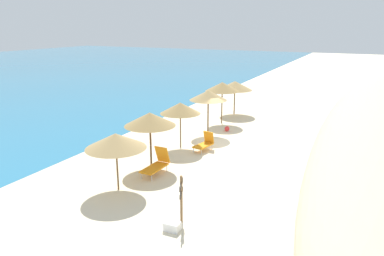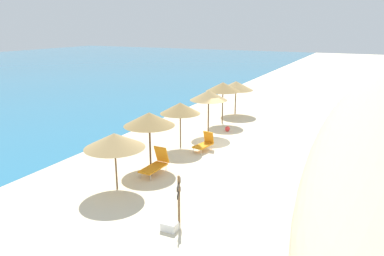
{
  "view_description": "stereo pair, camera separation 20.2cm",
  "coord_description": "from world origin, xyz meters",
  "px_view_note": "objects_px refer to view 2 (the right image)",
  "views": [
    {
      "loc": [
        -19.5,
        -7.35,
        6.84
      ],
      "look_at": [
        -0.99,
        1.67,
        1.02
      ],
      "focal_mm": 34.16,
      "sensor_mm": 36.0,
      "label": 1
    },
    {
      "loc": [
        -19.41,
        -7.53,
        6.84
      ],
      "look_at": [
        -0.99,
        1.67,
        1.02
      ],
      "focal_mm": 34.16,
      "sensor_mm": 36.0,
      "label": 2
    }
  ],
  "objects_px": {
    "beach_umbrella_2": "(180,108)",
    "wooden_signpost": "(179,195)",
    "cooler_box": "(169,226)",
    "beach_umbrella_3": "(209,95)",
    "beach_ball": "(227,129)",
    "beach_umbrella_4": "(223,87)",
    "lounge_chair_0": "(205,143)",
    "beach_umbrella_5": "(236,86)",
    "beach_umbrella_0": "(114,141)",
    "lounge_chair_1": "(156,163)",
    "beach_umbrella_1": "(149,119)"
  },
  "relations": [
    {
      "from": "lounge_chair_1",
      "to": "beach_umbrella_0",
      "type": "bearing_deg",
      "value": 77.76
    },
    {
      "from": "wooden_signpost",
      "to": "beach_umbrella_0",
      "type": "bearing_deg",
      "value": 50.77
    },
    {
      "from": "beach_umbrella_5",
      "to": "beach_ball",
      "type": "bearing_deg",
      "value": -165.74
    },
    {
      "from": "beach_umbrella_2",
      "to": "beach_umbrella_4",
      "type": "bearing_deg",
      "value": -1.23
    },
    {
      "from": "beach_umbrella_0",
      "to": "beach_umbrella_3",
      "type": "distance_m",
      "value": 9.29
    },
    {
      "from": "beach_umbrella_3",
      "to": "wooden_signpost",
      "type": "bearing_deg",
      "value": -161.31
    },
    {
      "from": "beach_umbrella_3",
      "to": "wooden_signpost",
      "type": "relative_size",
      "value": 1.6
    },
    {
      "from": "lounge_chair_0",
      "to": "cooler_box",
      "type": "bearing_deg",
      "value": 117.04
    },
    {
      "from": "beach_umbrella_0",
      "to": "wooden_signpost",
      "type": "height_order",
      "value": "beach_umbrella_0"
    },
    {
      "from": "beach_umbrella_0",
      "to": "beach_umbrella_2",
      "type": "height_order",
      "value": "beach_umbrella_2"
    },
    {
      "from": "beach_umbrella_3",
      "to": "beach_ball",
      "type": "relative_size",
      "value": 8.42
    },
    {
      "from": "beach_umbrella_1",
      "to": "cooler_box",
      "type": "height_order",
      "value": "beach_umbrella_1"
    },
    {
      "from": "cooler_box",
      "to": "beach_umbrella_2",
      "type": "bearing_deg",
      "value": 25.81
    },
    {
      "from": "lounge_chair_1",
      "to": "wooden_signpost",
      "type": "height_order",
      "value": "wooden_signpost"
    },
    {
      "from": "beach_umbrella_4",
      "to": "beach_umbrella_2",
      "type": "bearing_deg",
      "value": 178.77
    },
    {
      "from": "lounge_chair_1",
      "to": "wooden_signpost",
      "type": "distance_m",
      "value": 4.73
    },
    {
      "from": "beach_umbrella_3",
      "to": "lounge_chair_0",
      "type": "relative_size",
      "value": 2.08
    },
    {
      "from": "wooden_signpost",
      "to": "cooler_box",
      "type": "relative_size",
      "value": 3.29
    },
    {
      "from": "beach_umbrella_4",
      "to": "lounge_chair_1",
      "type": "xyz_separation_m",
      "value": [
        -10.04,
        -0.65,
        -2.15
      ]
    },
    {
      "from": "lounge_chair_0",
      "to": "beach_ball",
      "type": "xyz_separation_m",
      "value": [
        4.15,
        0.23,
        -0.26
      ]
    },
    {
      "from": "beach_ball",
      "to": "beach_umbrella_3",
      "type": "bearing_deg",
      "value": 144.12
    },
    {
      "from": "beach_umbrella_3",
      "to": "beach_ball",
      "type": "bearing_deg",
      "value": -35.88
    },
    {
      "from": "beach_umbrella_0",
      "to": "beach_umbrella_5",
      "type": "bearing_deg",
      "value": 0.8
    },
    {
      "from": "wooden_signpost",
      "to": "beach_umbrella_1",
      "type": "bearing_deg",
      "value": 22.19
    },
    {
      "from": "beach_umbrella_2",
      "to": "wooden_signpost",
      "type": "bearing_deg",
      "value": -152.09
    },
    {
      "from": "beach_umbrella_3",
      "to": "lounge_chair_0",
      "type": "xyz_separation_m",
      "value": [
        -2.95,
        -1.1,
        -2.14
      ]
    },
    {
      "from": "beach_umbrella_4",
      "to": "beach_umbrella_3",
      "type": "bearing_deg",
      "value": -175.54
    },
    {
      "from": "beach_umbrella_1",
      "to": "beach_umbrella_2",
      "type": "height_order",
      "value": "beach_umbrella_1"
    },
    {
      "from": "beach_umbrella_0",
      "to": "beach_umbrella_1",
      "type": "bearing_deg",
      "value": 2.74
    },
    {
      "from": "beach_umbrella_0",
      "to": "beach_umbrella_2",
      "type": "bearing_deg",
      "value": 1.99
    },
    {
      "from": "beach_umbrella_1",
      "to": "beach_umbrella_5",
      "type": "relative_size",
      "value": 1.03
    },
    {
      "from": "lounge_chair_0",
      "to": "beach_umbrella_0",
      "type": "bearing_deg",
      "value": 89.43
    },
    {
      "from": "beach_umbrella_1",
      "to": "beach_umbrella_5",
      "type": "xyz_separation_m",
      "value": [
        12.49,
        0.08,
        -0.17
      ]
    },
    {
      "from": "beach_umbrella_2",
      "to": "beach_ball",
      "type": "bearing_deg",
      "value": -16.04
    },
    {
      "from": "beach_umbrella_1",
      "to": "lounge_chair_1",
      "type": "relative_size",
      "value": 1.64
    },
    {
      "from": "beach_umbrella_5",
      "to": "lounge_chair_0",
      "type": "xyz_separation_m",
      "value": [
        -9.03,
        -1.47,
        -1.85
      ]
    },
    {
      "from": "beach_umbrella_1",
      "to": "beach_umbrella_5",
      "type": "height_order",
      "value": "beach_umbrella_1"
    },
    {
      "from": "wooden_signpost",
      "to": "beach_umbrella_3",
      "type": "bearing_deg",
      "value": -2.3
    },
    {
      "from": "lounge_chair_1",
      "to": "beach_ball",
      "type": "distance_m",
      "value": 8.24
    },
    {
      "from": "beach_umbrella_5",
      "to": "beach_umbrella_0",
      "type": "bearing_deg",
      "value": -179.2
    },
    {
      "from": "beach_umbrella_0",
      "to": "beach_umbrella_5",
      "type": "distance_m",
      "value": 15.37
    },
    {
      "from": "beach_umbrella_2",
      "to": "beach_umbrella_1",
      "type": "bearing_deg",
      "value": -178.66
    },
    {
      "from": "beach_umbrella_4",
      "to": "lounge_chair_0",
      "type": "relative_size",
      "value": 2.14
    },
    {
      "from": "lounge_chair_1",
      "to": "beach_ball",
      "type": "xyz_separation_m",
      "value": [
        8.22,
        -0.46,
        -0.32
      ]
    },
    {
      "from": "beach_umbrella_4",
      "to": "wooden_signpost",
      "type": "bearing_deg",
      "value": -164.34
    },
    {
      "from": "beach_umbrella_3",
      "to": "lounge_chair_1",
      "type": "relative_size",
      "value": 1.7
    },
    {
      "from": "beach_umbrella_1",
      "to": "beach_umbrella_4",
      "type": "distance_m",
      "value": 9.43
    },
    {
      "from": "beach_umbrella_0",
      "to": "beach_ball",
      "type": "relative_size",
      "value": 7.47
    },
    {
      "from": "beach_umbrella_3",
      "to": "cooler_box",
      "type": "xyz_separation_m",
      "value": [
        -11.12,
        -3.51,
        -2.41
      ]
    },
    {
      "from": "lounge_chair_1",
      "to": "lounge_chair_0",
      "type": "bearing_deg",
      "value": -97.69
    }
  ]
}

